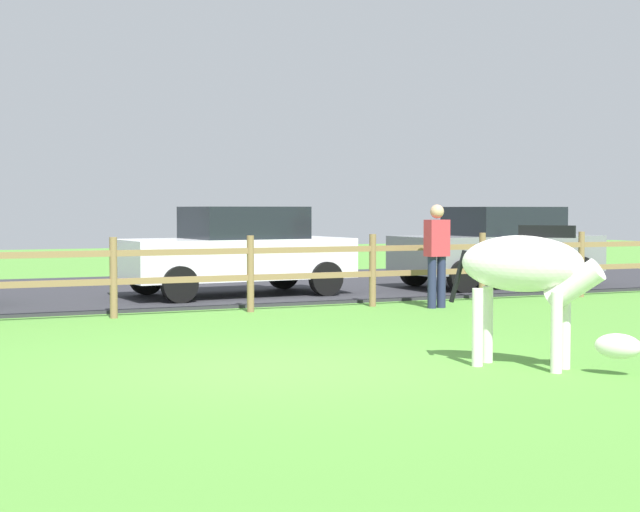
# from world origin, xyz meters

# --- Properties ---
(ground_plane) EXTENTS (60.00, 60.00, 0.00)m
(ground_plane) POSITION_xyz_m (0.00, 0.00, 0.00)
(ground_plane) COLOR #549338
(parking_asphalt) EXTENTS (28.00, 7.40, 0.05)m
(parking_asphalt) POSITION_xyz_m (0.00, 9.30, 0.03)
(parking_asphalt) COLOR #2D2D33
(parking_asphalt) RESTS_ON ground_plane
(paddock_fence) EXTENTS (20.97, 0.11, 1.17)m
(paddock_fence) POSITION_xyz_m (-0.57, 5.00, 0.67)
(paddock_fence) COLOR olive
(paddock_fence) RESTS_ON ground_plane
(zebra) EXTENTS (1.32, 1.65, 1.41)m
(zebra) POSITION_xyz_m (2.24, -1.07, 0.93)
(zebra) COLOR white
(zebra) RESTS_ON ground_plane
(parked_car_grey) EXTENTS (4.04, 1.96, 1.56)m
(parked_car_grey) POSITION_xyz_m (7.39, 7.02, 0.84)
(parked_car_grey) COLOR slate
(parked_car_grey) RESTS_ON parking_asphalt
(parked_car_white) EXTENTS (4.12, 2.12, 1.56)m
(parked_car_white) POSITION_xyz_m (2.10, 7.28, 0.84)
(parked_car_white) COLOR white
(parked_car_white) RESTS_ON parking_asphalt
(visitor_near_fence) EXTENTS (0.38, 0.25, 1.64)m
(visitor_near_fence) POSITION_xyz_m (4.42, 4.37, 0.91)
(visitor_near_fence) COLOR #232847
(visitor_near_fence) RESTS_ON ground_plane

